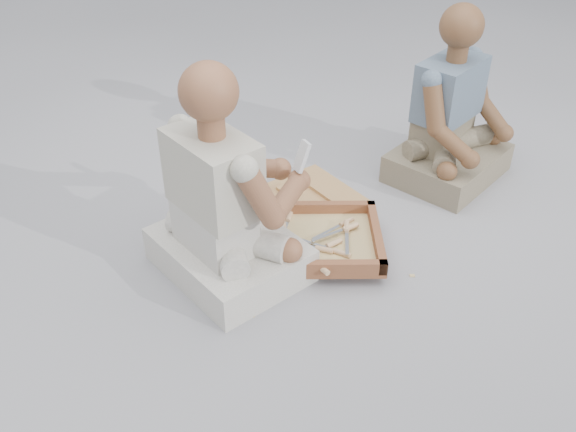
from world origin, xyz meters
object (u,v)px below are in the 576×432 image
object	(u,v)px
craftsman	(225,208)
carved_panel	(289,209)
tool_tray	(314,240)
companion	(451,124)

from	to	relation	value
craftsman	carved_panel	bearing A→B (deg)	108.83
carved_panel	craftsman	world-z (taller)	craftsman
carved_panel	tool_tray	world-z (taller)	tool_tray
tool_tray	companion	world-z (taller)	companion
tool_tray	craftsman	world-z (taller)	craftsman
craftsman	companion	bearing A→B (deg)	86.17
craftsman	companion	size ratio (longest dim) A/B	1.05
carved_panel	craftsman	bearing A→B (deg)	-139.42
companion	craftsman	bearing A→B (deg)	-12.40
craftsman	tool_tray	bearing A→B (deg)	67.31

